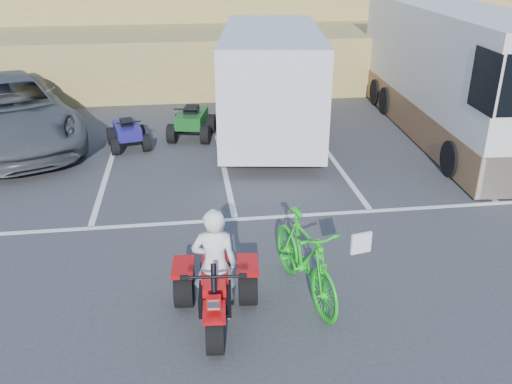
{
  "coord_description": "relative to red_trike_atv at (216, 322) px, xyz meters",
  "views": [
    {
      "loc": [
        -0.83,
        -6.79,
        4.77
      ],
      "look_at": [
        0.28,
        1.43,
        1.0
      ],
      "focal_mm": 38.0,
      "sensor_mm": 36.0,
      "label": 1
    }
  ],
  "objects": [
    {
      "name": "ground",
      "position": [
        0.56,
        0.66,
        0.0
      ],
      "size": [
        100.0,
        100.0,
        0.0
      ],
      "primitive_type": "plane",
      "color": "#353538",
      "rests_on": "ground"
    },
    {
      "name": "parking_stripes",
      "position": [
        1.43,
        4.73,
        0.0
      ],
      "size": [
        28.0,
        5.16,
        0.01
      ],
      "color": "white",
      "rests_on": "ground"
    },
    {
      "name": "grass_embankment",
      "position": [
        0.56,
        16.15,
        1.42
      ],
      "size": [
        40.0,
        8.5,
        3.1
      ],
      "color": "olive",
      "rests_on": "ground"
    },
    {
      "name": "red_trike_atv",
      "position": [
        0.0,
        0.0,
        0.0
      ],
      "size": [
        1.35,
        1.72,
        1.06
      ],
      "primitive_type": null,
      "rotation": [
        0.0,
        0.0,
        -0.08
      ],
      "color": "#B90A0C",
      "rests_on": "ground"
    },
    {
      "name": "rider",
      "position": [
        0.01,
        0.15,
        0.84
      ],
      "size": [
        0.64,
        0.45,
        1.68
      ],
      "primitive_type": "imported",
      "rotation": [
        0.0,
        0.0,
        3.06
      ],
      "color": "white",
      "rests_on": "ground"
    },
    {
      "name": "green_dirt_bike",
      "position": [
        1.34,
        0.5,
        0.64
      ],
      "size": [
        1.03,
        2.2,
        1.27
      ],
      "primitive_type": "imported",
      "rotation": [
        0.0,
        0.0,
        0.21
      ],
      "color": "#14BF19",
      "rests_on": "ground"
    },
    {
      "name": "grey_pickup",
      "position": [
        -4.84,
        8.19,
        0.87
      ],
      "size": [
        5.16,
        6.92,
        1.75
      ],
      "primitive_type": "imported",
      "rotation": [
        0.0,
        0.0,
        0.41
      ],
      "color": "#464A4E",
      "rests_on": "ground"
    },
    {
      "name": "cargo_trailer",
      "position": [
        2.02,
        7.95,
        1.54
      ],
      "size": [
        3.28,
        6.39,
        2.85
      ],
      "rotation": [
        0.0,
        0.0,
        -0.14
      ],
      "color": "silver",
      "rests_on": "ground"
    },
    {
      "name": "rv_motorhome",
      "position": [
        6.94,
        7.71,
        1.44
      ],
      "size": [
        2.88,
        9.33,
        3.31
      ],
      "rotation": [
        0.0,
        0.0,
        -0.06
      ],
      "color": "silver",
      "rests_on": "ground"
    },
    {
      "name": "quad_atv_blue",
      "position": [
        -1.77,
        7.49,
        0.0
      ],
      "size": [
        1.21,
        1.46,
        0.84
      ],
      "primitive_type": null,
      "rotation": [
        0.0,
        0.0,
        0.21
      ],
      "color": "navy",
      "rests_on": "ground"
    },
    {
      "name": "quad_atv_green",
      "position": [
        -0.11,
        8.1,
        0.0
      ],
      "size": [
        1.4,
        1.69,
        0.97
      ],
      "primitive_type": null,
      "rotation": [
        0.0,
        0.0,
        -0.22
      ],
      "color": "#124F18",
      "rests_on": "ground"
    }
  ]
}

